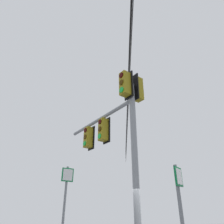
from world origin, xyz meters
name	(u,v)px	position (x,y,z in m)	size (l,w,h in m)	color
signal_mast_assembly	(117,129)	(-1.11, 0.97, 4.62)	(2.07, 4.37, 6.47)	gray
route_sign_secondary	(64,212)	(-2.72, 0.81, 1.92)	(0.35, 0.14, 3.16)	slate
overhead_wire_span	(129,73)	(-0.39, 1.33, 7.49)	(8.81, 26.65, 1.87)	black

